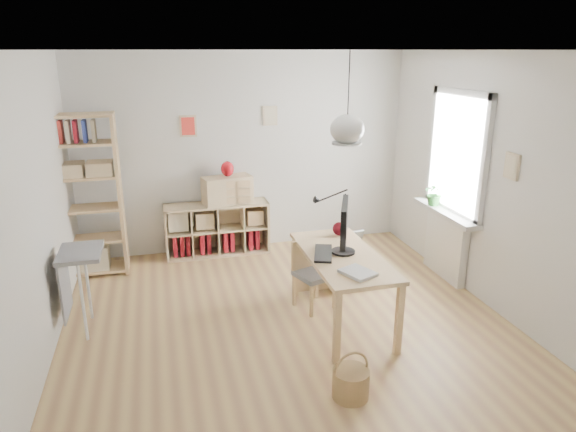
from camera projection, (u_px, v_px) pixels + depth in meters
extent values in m
plane|color=tan|center=(286.00, 321.00, 5.37)|extent=(4.50, 4.50, 0.00)
plane|color=silver|center=(245.00, 153.00, 7.02)|extent=(4.50, 0.00, 4.50)
plane|color=silver|center=(385.00, 302.00, 2.88)|extent=(4.50, 0.00, 4.50)
plane|color=silver|center=(33.00, 215.00, 4.41)|extent=(0.00, 4.50, 4.50)
plane|color=silver|center=(489.00, 182.00, 5.49)|extent=(0.00, 4.50, 4.50)
plane|color=silver|center=(286.00, 50.00, 4.53)|extent=(4.50, 4.50, 0.00)
cylinder|color=black|center=(349.00, 89.00, 4.63)|extent=(0.01, 0.01, 0.68)
ellipsoid|color=white|center=(347.00, 129.00, 4.74)|extent=(0.32, 0.32, 0.27)
cube|color=white|center=(459.00, 153.00, 5.98)|extent=(0.03, 1.00, 1.30)
cube|color=silver|center=(485.00, 163.00, 5.47)|extent=(0.06, 0.08, 1.46)
cube|color=silver|center=(433.00, 145.00, 6.47)|extent=(0.06, 0.08, 1.46)
cube|color=silver|center=(463.00, 93.00, 5.76)|extent=(0.06, 1.16, 0.08)
cube|color=silver|center=(451.00, 210.00, 6.18)|extent=(0.06, 1.16, 0.08)
cube|color=white|center=(446.00, 246.00, 6.32)|extent=(0.10, 0.80, 0.80)
cube|color=silver|center=(445.00, 213.00, 6.18)|extent=(0.22, 1.20, 0.06)
cube|color=#E2B182|center=(343.00, 256.00, 5.14)|extent=(0.70, 1.50, 0.04)
cube|color=#E2B182|center=(337.00, 328.00, 4.54)|extent=(0.06, 0.06, 0.71)
cube|color=#E2B182|center=(295.00, 266.00, 5.82)|extent=(0.06, 0.06, 0.71)
cube|color=#E2B182|center=(399.00, 320.00, 4.68)|extent=(0.06, 0.06, 0.71)
cube|color=#E2B182|center=(345.00, 261.00, 5.97)|extent=(0.06, 0.06, 0.71)
cube|color=beige|center=(218.00, 252.00, 7.13)|extent=(1.40, 0.38, 0.03)
cube|color=beige|center=(216.00, 205.00, 6.92)|extent=(1.40, 0.38, 0.03)
cube|color=beige|center=(166.00, 233.00, 6.86)|extent=(0.03, 0.38, 0.72)
cube|color=beige|center=(266.00, 225.00, 7.19)|extent=(0.03, 0.38, 0.72)
cube|color=beige|center=(216.00, 225.00, 7.19)|extent=(1.40, 0.02, 0.72)
cube|color=maroon|center=(175.00, 244.00, 6.96)|extent=(0.06, 0.26, 0.30)
cube|color=maroon|center=(182.00, 243.00, 6.98)|extent=(0.05, 0.26, 0.30)
cube|color=maroon|center=(188.00, 243.00, 7.00)|extent=(0.05, 0.26, 0.30)
cube|color=maroon|center=(202.00, 242.00, 7.04)|extent=(0.05, 0.26, 0.30)
cube|color=maroon|center=(208.00, 241.00, 7.07)|extent=(0.05, 0.26, 0.30)
cube|color=maroon|center=(225.00, 239.00, 7.12)|extent=(0.06, 0.26, 0.30)
cube|color=maroon|center=(231.00, 239.00, 7.14)|extent=(0.06, 0.26, 0.30)
cube|color=maroon|center=(250.00, 237.00, 7.21)|extent=(0.06, 0.26, 0.30)
cube|color=maroon|center=(256.00, 237.00, 7.23)|extent=(0.05, 0.26, 0.30)
cube|color=#E2B182|center=(54.00, 199.00, 6.14)|extent=(0.04, 0.38, 2.00)
cube|color=#E2B182|center=(120.00, 195.00, 6.32)|extent=(0.04, 0.38, 2.00)
cube|color=#E2B182|center=(97.00, 268.00, 6.52)|extent=(0.76, 0.38, 0.03)
cube|color=#E2B182|center=(93.00, 239.00, 6.40)|extent=(0.76, 0.38, 0.03)
cube|color=#E2B182|center=(89.00, 208.00, 6.28)|extent=(0.76, 0.38, 0.03)
cube|color=#E2B182|center=(85.00, 177.00, 6.15)|extent=(0.76, 0.38, 0.03)
cube|color=#E2B182|center=(81.00, 143.00, 6.03)|extent=(0.76, 0.38, 0.03)
cube|color=#E2B182|center=(77.00, 115.00, 5.93)|extent=(0.76, 0.38, 0.03)
cube|color=navy|center=(54.00, 132.00, 5.92)|extent=(0.04, 0.18, 0.26)
cube|color=maroon|center=(61.00, 132.00, 5.94)|extent=(0.04, 0.18, 0.26)
cube|color=beige|center=(68.00, 132.00, 5.96)|extent=(0.04, 0.18, 0.26)
cube|color=maroon|center=(76.00, 131.00, 5.97)|extent=(0.04, 0.18, 0.26)
cube|color=navy|center=(85.00, 131.00, 6.00)|extent=(0.04, 0.18, 0.26)
cube|color=beige|center=(94.00, 131.00, 6.02)|extent=(0.04, 0.18, 0.26)
cube|color=gray|center=(80.00, 253.00, 4.96)|extent=(0.40, 0.55, 0.04)
cylinder|color=white|center=(83.00, 302.00, 4.89)|extent=(0.03, 0.03, 0.82)
cylinder|color=white|center=(88.00, 283.00, 5.29)|extent=(0.03, 0.03, 0.82)
cube|color=gray|center=(65.00, 286.00, 5.02)|extent=(0.02, 0.50, 0.62)
cube|color=gray|center=(314.00, 274.00, 5.53)|extent=(0.47, 0.47, 0.05)
cube|color=#E2B182|center=(311.00, 301.00, 5.39)|extent=(0.04, 0.04, 0.37)
cube|color=#E2B182|center=(294.00, 290.00, 5.64)|extent=(0.04, 0.04, 0.37)
cube|color=#E2B182|center=(334.00, 293.00, 5.56)|extent=(0.04, 0.04, 0.37)
cube|color=#E2B182|center=(317.00, 283.00, 5.81)|extent=(0.04, 0.04, 0.37)
cube|color=#E2B182|center=(306.00, 253.00, 5.60)|extent=(0.35, 0.15, 0.33)
cylinder|color=#956C43|center=(351.00, 384.00, 4.16)|extent=(0.30, 0.30, 0.25)
torus|color=#956C43|center=(351.00, 369.00, 4.11)|extent=(0.30, 0.06, 0.30)
cube|color=silver|center=(351.00, 285.00, 6.17)|extent=(0.57, 0.41, 0.02)
cube|color=silver|center=(330.00, 277.00, 6.05)|extent=(0.04, 0.38, 0.29)
cube|color=silver|center=(371.00, 272.00, 6.20)|extent=(0.04, 0.38, 0.29)
cube|color=silver|center=(357.00, 281.00, 5.96)|extent=(0.55, 0.05, 0.29)
cube|color=silver|center=(345.00, 269.00, 6.29)|extent=(0.55, 0.05, 0.29)
cube|color=silver|center=(340.00, 244.00, 6.35)|extent=(0.56, 0.21, 0.36)
sphere|color=gold|center=(343.00, 273.00, 6.02)|extent=(0.12, 0.12, 0.12)
sphere|color=blue|center=(357.00, 267.00, 6.18)|extent=(0.12, 0.12, 0.12)
sphere|color=red|center=(350.00, 270.00, 6.08)|extent=(0.12, 0.12, 0.12)
sphere|color=#408831|center=(366.00, 270.00, 6.08)|extent=(0.12, 0.12, 0.12)
cylinder|color=black|center=(343.00, 251.00, 5.18)|extent=(0.24, 0.24, 0.02)
cylinder|color=black|center=(343.00, 245.00, 5.16)|extent=(0.05, 0.05, 0.11)
cube|color=black|center=(344.00, 222.00, 5.08)|extent=(0.28, 0.58, 0.39)
cube|color=black|center=(323.00, 253.00, 5.13)|extent=(0.31, 0.49, 0.02)
cylinder|color=black|center=(344.00, 229.00, 5.80)|extent=(0.06, 0.06, 0.04)
cylinder|color=black|center=(345.00, 211.00, 5.74)|extent=(0.02, 0.02, 0.41)
cone|color=black|center=(318.00, 200.00, 5.51)|extent=(0.10, 0.07, 0.10)
sphere|color=#4B0A0F|center=(339.00, 229.00, 5.64)|extent=(0.15, 0.15, 0.15)
cube|color=silver|center=(358.00, 273.00, 4.68)|extent=(0.34, 0.37, 0.03)
cube|color=beige|center=(227.00, 190.00, 6.90)|extent=(0.69, 0.42, 0.37)
ellipsoid|color=maroon|center=(227.00, 169.00, 6.81)|extent=(0.17, 0.17, 0.21)
imported|color=#235F24|center=(435.00, 193.00, 6.33)|extent=(0.32, 0.30, 0.30)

